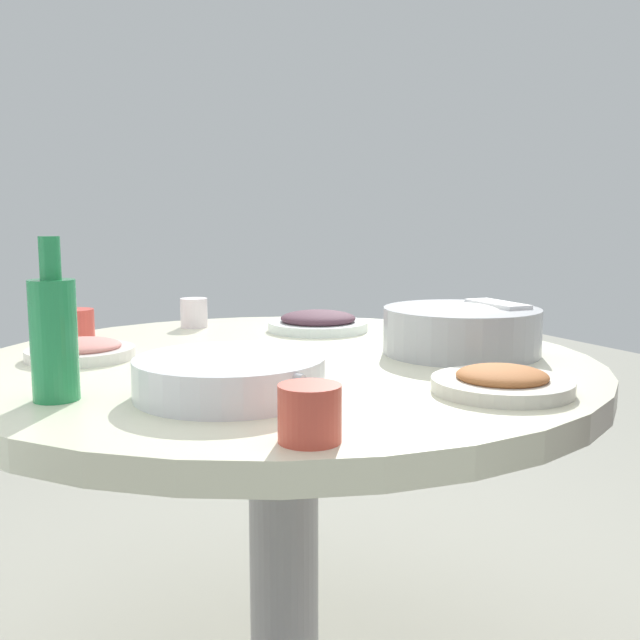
{
  "coord_description": "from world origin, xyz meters",
  "views": [
    {
      "loc": [
        1.25,
        -0.51,
        1.01
      ],
      "look_at": [
        0.09,
        0.04,
        0.83
      ],
      "focal_mm": 40.39,
      "sensor_mm": 36.0,
      "label": 1
    }
  ],
  "objects_px": {
    "rice_bowl": "(461,330)",
    "dish_eggplant": "(318,322)",
    "green_bottle": "(54,335)",
    "dish_shrimp": "(81,350)",
    "dish_tofu_braise": "(502,382)",
    "tea_cup_side": "(76,325)",
    "tea_cup_near": "(194,313)",
    "soup_bowl": "(230,377)",
    "tea_cup_far": "(310,413)",
    "round_dining_table": "(283,418)"
  },
  "relations": [
    {
      "from": "tea_cup_side",
      "to": "green_bottle",
      "type": "bearing_deg",
      "value": -9.53
    },
    {
      "from": "dish_eggplant",
      "to": "tea_cup_far",
      "type": "distance_m",
      "value": 0.87
    },
    {
      "from": "dish_shrimp",
      "to": "tea_cup_far",
      "type": "xyz_separation_m",
      "value": [
        0.65,
        0.18,
        0.02
      ]
    },
    {
      "from": "tea_cup_far",
      "to": "dish_eggplant",
      "type": "bearing_deg",
      "value": 154.2
    },
    {
      "from": "rice_bowl",
      "to": "tea_cup_side",
      "type": "distance_m",
      "value": 0.83
    },
    {
      "from": "green_bottle",
      "to": "rice_bowl",
      "type": "bearing_deg",
      "value": 93.92
    },
    {
      "from": "tea_cup_side",
      "to": "tea_cup_near",
      "type": "bearing_deg",
      "value": 105.37
    },
    {
      "from": "green_bottle",
      "to": "tea_cup_near",
      "type": "distance_m",
      "value": 0.73
    },
    {
      "from": "tea_cup_near",
      "to": "tea_cup_far",
      "type": "bearing_deg",
      "value": -7.42
    },
    {
      "from": "tea_cup_near",
      "to": "round_dining_table",
      "type": "bearing_deg",
      "value": 5.47
    },
    {
      "from": "dish_tofu_braise",
      "to": "green_bottle",
      "type": "xyz_separation_m",
      "value": [
        -0.24,
        -0.62,
        0.08
      ]
    },
    {
      "from": "dish_shrimp",
      "to": "green_bottle",
      "type": "relative_size",
      "value": 0.85
    },
    {
      "from": "tea_cup_near",
      "to": "tea_cup_side",
      "type": "bearing_deg",
      "value": -74.63
    },
    {
      "from": "soup_bowl",
      "to": "tea_cup_side",
      "type": "height_order",
      "value": "tea_cup_side"
    },
    {
      "from": "round_dining_table",
      "to": "dish_eggplant",
      "type": "height_order",
      "value": "dish_eggplant"
    },
    {
      "from": "round_dining_table",
      "to": "dish_shrimp",
      "type": "xyz_separation_m",
      "value": [
        -0.16,
        -0.35,
        0.13
      ]
    },
    {
      "from": "rice_bowl",
      "to": "tea_cup_side",
      "type": "height_order",
      "value": "rice_bowl"
    },
    {
      "from": "rice_bowl",
      "to": "dish_eggplant",
      "type": "distance_m",
      "value": 0.41
    },
    {
      "from": "tea_cup_near",
      "to": "dish_shrimp",
      "type": "bearing_deg",
      "value": -44.87
    },
    {
      "from": "dish_eggplant",
      "to": "green_bottle",
      "type": "bearing_deg",
      "value": -55.09
    },
    {
      "from": "dish_shrimp",
      "to": "tea_cup_side",
      "type": "relative_size",
      "value": 2.56
    },
    {
      "from": "dish_shrimp",
      "to": "dish_tofu_braise",
      "type": "bearing_deg",
      "value": 44.73
    },
    {
      "from": "dish_tofu_braise",
      "to": "tea_cup_side",
      "type": "relative_size",
      "value": 2.72
    },
    {
      "from": "green_bottle",
      "to": "soup_bowl",
      "type": "bearing_deg",
      "value": 70.56
    },
    {
      "from": "rice_bowl",
      "to": "tea_cup_side",
      "type": "bearing_deg",
      "value": -126.22
    },
    {
      "from": "dish_shrimp",
      "to": "tea_cup_side",
      "type": "distance_m",
      "value": 0.23
    },
    {
      "from": "round_dining_table",
      "to": "rice_bowl",
      "type": "height_order",
      "value": "rice_bowl"
    },
    {
      "from": "dish_tofu_braise",
      "to": "rice_bowl",
      "type": "bearing_deg",
      "value": 154.68
    },
    {
      "from": "soup_bowl",
      "to": "dish_shrimp",
      "type": "xyz_separation_m",
      "value": [
        -0.4,
        -0.17,
        -0.01
      ]
    },
    {
      "from": "soup_bowl",
      "to": "tea_cup_far",
      "type": "relative_size",
      "value": 3.93
    },
    {
      "from": "soup_bowl",
      "to": "green_bottle",
      "type": "height_order",
      "value": "green_bottle"
    },
    {
      "from": "dish_shrimp",
      "to": "tea_cup_near",
      "type": "height_order",
      "value": "tea_cup_near"
    },
    {
      "from": "round_dining_table",
      "to": "dish_eggplant",
      "type": "distance_m",
      "value": 0.38
    },
    {
      "from": "rice_bowl",
      "to": "dish_tofu_braise",
      "type": "xyz_separation_m",
      "value": [
        0.29,
        -0.14,
        -0.03
      ]
    },
    {
      "from": "tea_cup_side",
      "to": "rice_bowl",
      "type": "bearing_deg",
      "value": 53.78
    },
    {
      "from": "rice_bowl",
      "to": "dish_shrimp",
      "type": "relative_size",
      "value": 1.51
    },
    {
      "from": "dish_tofu_braise",
      "to": "tea_cup_far",
      "type": "xyz_separation_m",
      "value": [
        0.1,
        -0.37,
        0.02
      ]
    },
    {
      "from": "dish_shrimp",
      "to": "green_bottle",
      "type": "distance_m",
      "value": 0.33
    },
    {
      "from": "round_dining_table",
      "to": "soup_bowl",
      "type": "height_order",
      "value": "soup_bowl"
    },
    {
      "from": "round_dining_table",
      "to": "green_bottle",
      "type": "distance_m",
      "value": 0.5
    },
    {
      "from": "dish_tofu_braise",
      "to": "green_bottle",
      "type": "relative_size",
      "value": 0.9
    },
    {
      "from": "soup_bowl",
      "to": "dish_tofu_braise",
      "type": "xyz_separation_m",
      "value": [
        0.16,
        0.38,
        -0.01
      ]
    },
    {
      "from": "dish_eggplant",
      "to": "tea_cup_side",
      "type": "xyz_separation_m",
      "value": [
        -0.1,
        -0.54,
        0.01
      ]
    },
    {
      "from": "dish_shrimp",
      "to": "tea_cup_side",
      "type": "height_order",
      "value": "tea_cup_side"
    },
    {
      "from": "rice_bowl",
      "to": "dish_tofu_braise",
      "type": "height_order",
      "value": "rice_bowl"
    },
    {
      "from": "soup_bowl",
      "to": "green_bottle",
      "type": "relative_size",
      "value": 1.26
    },
    {
      "from": "rice_bowl",
      "to": "tea_cup_near",
      "type": "relative_size",
      "value": 4.3
    },
    {
      "from": "rice_bowl",
      "to": "green_bottle",
      "type": "distance_m",
      "value": 0.76
    },
    {
      "from": "soup_bowl",
      "to": "green_bottle",
      "type": "xyz_separation_m",
      "value": [
        -0.08,
        -0.24,
        0.07
      ]
    },
    {
      "from": "round_dining_table",
      "to": "dish_eggplant",
      "type": "xyz_separation_m",
      "value": [
        -0.28,
        0.21,
        0.14
      ]
    }
  ]
}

